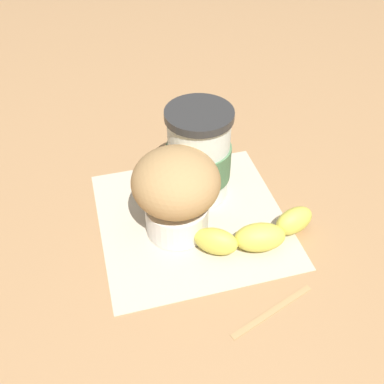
# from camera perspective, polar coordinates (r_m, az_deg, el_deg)

# --- Properties ---
(ground_plane) EXTENTS (3.00, 3.00, 0.00)m
(ground_plane) POSITION_cam_1_polar(r_m,az_deg,el_deg) (0.58, 0.00, -3.45)
(ground_plane) COLOR #A87C51
(paper_napkin) EXTENTS (0.24, 0.24, 0.00)m
(paper_napkin) POSITION_cam_1_polar(r_m,az_deg,el_deg) (0.58, 0.00, -3.40)
(paper_napkin) COLOR beige
(paper_napkin) RESTS_ON ground_plane
(coffee_cup) EXTENTS (0.09, 0.09, 0.13)m
(coffee_cup) POSITION_cam_1_polar(r_m,az_deg,el_deg) (0.58, 0.86, 4.65)
(coffee_cup) COLOR silver
(coffee_cup) RESTS_ON paper_napkin
(muffin) EXTENTS (0.10, 0.10, 0.11)m
(muffin) POSITION_cam_1_polar(r_m,az_deg,el_deg) (0.53, -2.03, 0.21)
(muffin) COLOR white
(muffin) RESTS_ON paper_napkin
(banana) EXTENTS (0.06, 0.16, 0.04)m
(banana) POSITION_cam_1_polar(r_m,az_deg,el_deg) (0.55, 8.32, -5.24)
(banana) COLOR #D6CC4C
(banana) RESTS_ON paper_napkin
(wooden_stirrer) EXTENTS (0.04, 0.11, 0.00)m
(wooden_stirrer) POSITION_cam_1_polar(r_m,az_deg,el_deg) (0.50, 10.20, -14.64)
(wooden_stirrer) COLOR tan
(wooden_stirrer) RESTS_ON ground_plane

